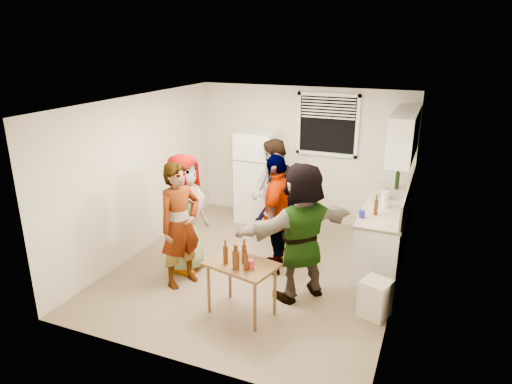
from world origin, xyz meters
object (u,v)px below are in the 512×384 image
at_px(serving_table, 242,313).
at_px(guest_stripe, 183,282).
at_px(blue_cup, 362,218).
at_px(guest_back_right, 284,257).
at_px(refrigerator, 258,176).
at_px(guest_black, 275,269).
at_px(guest_orange, 300,295).
at_px(red_cup, 251,268).
at_px(kettle, 386,199).
at_px(beer_bottle_counter, 375,215).
at_px(trash_bin, 375,298).
at_px(wine_bottle, 396,189).
at_px(beer_bottle_table, 246,270).
at_px(guest_grey, 187,268).
at_px(guest_back_left, 273,241).

height_order(serving_table, guest_stripe, serving_table).
bearing_deg(blue_cup, guest_back_right, 174.07).
bearing_deg(refrigerator, guest_back_right, -53.52).
height_order(guest_black, guest_orange, guest_orange).
bearing_deg(red_cup, kettle, 64.75).
bearing_deg(guest_stripe, beer_bottle_counter, -37.69).
height_order(beer_bottle_counter, trash_bin, beer_bottle_counter).
distance_m(kettle, blue_cup, 0.97).
distance_m(wine_bottle, guest_back_right, 2.25).
xyz_separation_m(blue_cup, guest_orange, (-0.62, -0.87, -0.90)).
relative_size(refrigerator, beer_bottle_table, 8.24).
bearing_deg(guest_orange, beer_bottle_counter, -175.89).
bearing_deg(beer_bottle_table, trash_bin, 27.00).
relative_size(kettle, beer_bottle_table, 1.08).
bearing_deg(serving_table, refrigerator, 108.58).
bearing_deg(beer_bottle_counter, beer_bottle_table, -122.43).
relative_size(beer_bottle_counter, guest_back_right, 0.15).
xyz_separation_m(refrigerator, kettle, (2.40, -0.53, 0.05)).
relative_size(serving_table, guest_grey, 0.47).
bearing_deg(guest_grey, beer_bottle_counter, -64.07).
bearing_deg(guest_back_right, guest_grey, -154.43).
relative_size(beer_bottle_counter, serving_table, 0.26).
xyz_separation_m(red_cup, guest_grey, (-1.41, 0.85, -0.71)).
bearing_deg(trash_bin, guest_back_right, 145.07).
relative_size(guest_back_right, guest_orange, 0.80).
xyz_separation_m(kettle, guest_black, (-1.38, -1.26, -0.90)).
xyz_separation_m(refrigerator, guest_back_right, (1.00, -1.35, -0.85)).
distance_m(kettle, guest_black, 2.08).
xyz_separation_m(guest_grey, guest_stripe, (0.17, -0.40, 0.00)).
relative_size(refrigerator, guest_grey, 0.96).
bearing_deg(serving_table, wine_bottle, 64.54).
bearing_deg(guest_back_right, red_cup, -94.95).
relative_size(beer_bottle_table, guest_orange, 0.11).
distance_m(serving_table, guest_black, 1.26).
height_order(beer_bottle_table, red_cup, beer_bottle_table).
bearing_deg(guest_black, kettle, 124.30).
relative_size(guest_back_left, guest_black, 0.99).
bearing_deg(guest_back_left, red_cup, -32.08).
bearing_deg(serving_table, trash_bin, 20.89).
distance_m(beer_bottle_counter, guest_back_right, 1.62).
relative_size(kettle, red_cup, 2.09).
bearing_deg(guest_back_left, trash_bin, 5.04).
bearing_deg(guest_orange, guest_stripe, -38.71).
distance_m(beer_bottle_counter, guest_stripe, 2.92).
height_order(beer_bottle_counter, guest_grey, beer_bottle_counter).
bearing_deg(kettle, guest_black, -140.36).
xyz_separation_m(wine_bottle, guest_black, (-1.48, -1.85, -0.90)).
bearing_deg(beer_bottle_counter, refrigerator, 151.29).
distance_m(guest_back_left, guest_orange, 1.75).
bearing_deg(guest_grey, guest_back_left, -26.71).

